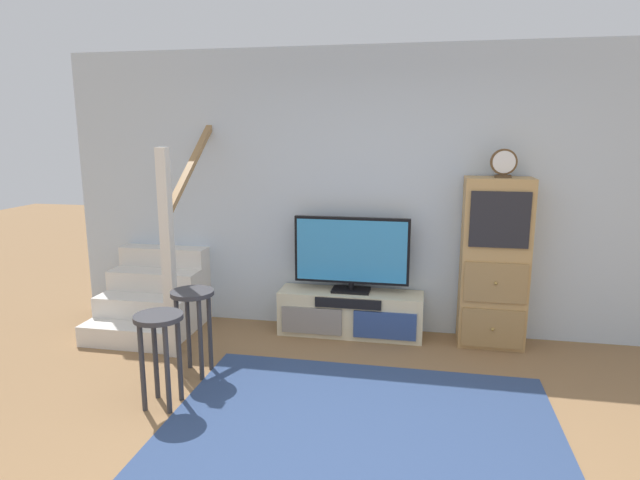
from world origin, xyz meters
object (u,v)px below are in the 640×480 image
media_console (350,313)px  bar_stool_far (193,312)px  television (351,252)px  desk_clock (504,163)px  side_cabinet (494,263)px  bar_stool_near (160,338)px

media_console → bar_stool_far: bearing=-135.5°
media_console → television: television is taller
television → desk_clock: 1.57m
side_cabinet → media_console: bearing=-179.5°
desk_clock → bar_stool_near: size_ratio=0.36×
bar_stool_far → bar_stool_near: bearing=-91.9°
side_cabinet → bar_stool_near: bearing=-146.2°
side_cabinet → bar_stool_far: size_ratio=2.20×
television → bar_stool_far: 1.60m
media_console → desk_clock: desk_clock is taller
media_console → desk_clock: size_ratio=5.53×
desk_clock → bar_stool_far: 2.89m
media_console → bar_stool_near: bearing=-125.0°
media_console → side_cabinet: (1.29, 0.01, 0.55)m
media_console → bar_stool_far: 1.59m
bar_stool_near → bar_stool_far: 0.52m
side_cabinet → bar_stool_far: bearing=-155.4°
television → bar_stool_far: size_ratio=1.56×
desk_clock → bar_stool_far: desk_clock is taller
television → desk_clock: size_ratio=4.40×
television → side_cabinet: bearing=-0.6°
desk_clock → bar_stool_near: 3.14m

